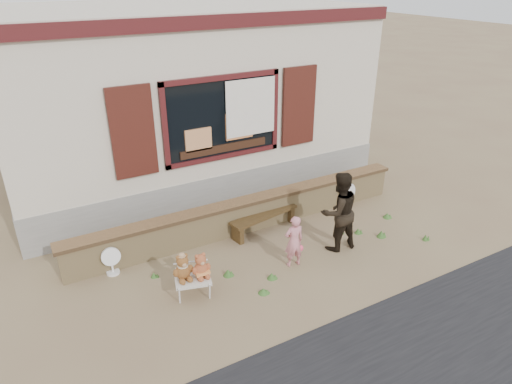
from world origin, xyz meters
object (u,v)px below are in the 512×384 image
teddy_bear_right (201,265)px  adult (339,212)px  teddy_bear_left (183,266)px  folding_chair (193,279)px  bench (264,218)px  child (294,241)px

teddy_bear_right → adult: bearing=16.2°
teddy_bear_left → teddy_bear_right: 0.28m
folding_chair → bench: bearing=46.3°
folding_chair → child: size_ratio=0.68×
adult → child: bearing=7.6°
folding_chair → teddy_bear_left: bearing=-180.0°
teddy_bear_right → child: size_ratio=0.44×
bench → teddy_bear_right: teddy_bear_right is taller
teddy_bear_left → child: size_ratio=0.46×
bench → adult: bearing=-63.8°
adult → bench: bearing=-50.7°
bench → adult: (0.87, -1.19, 0.48)m
bench → teddy_bear_right: (-1.85, -1.22, 0.27)m
bench → child: size_ratio=1.58×
teddy_bear_left → child: bearing=11.9°
folding_chair → teddy_bear_right: teddy_bear_right is taller
folding_chair → adult: adult is taller
teddy_bear_left → adult: size_ratio=0.30×
folding_chair → teddy_bear_left: size_ratio=1.48×
teddy_bear_right → child: bearing=13.8°
teddy_bear_left → bench: bearing=43.9°
bench → teddy_bear_right: size_ratio=3.60×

